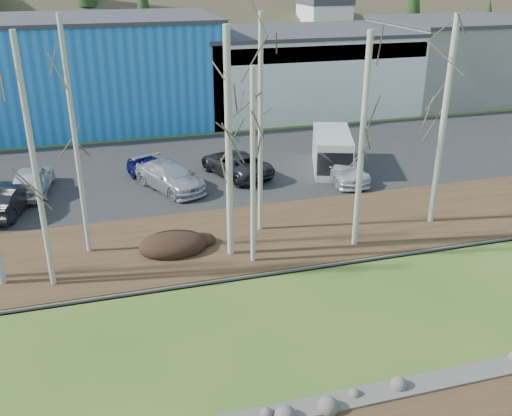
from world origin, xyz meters
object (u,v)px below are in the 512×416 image
object	(u,v)px
car_1	(8,198)
car_2	(170,176)
car_0	(32,180)
car_5	(341,167)
car_3	(153,170)
van_white	(332,152)
car_4	(235,163)

from	to	relation	value
car_1	car_2	bearing A→B (deg)	-157.95
car_0	car_1	size ratio (longest dim) A/B	0.99
car_1	car_5	xyz separation A→B (m)	(18.64, -0.14, -0.05)
car_3	van_white	size ratio (longest dim) A/B	0.72
car_4	car_1	bearing A→B (deg)	-9.97
car_4	car_3	bearing A→B (deg)	-23.40
car_0	van_white	size ratio (longest dim) A/B	0.82
car_2	car_3	size ratio (longest dim) A/B	1.27
car_3	car_4	xyz separation A→B (m)	(4.95, -0.30, 0.04)
car_0	car_2	size ratio (longest dim) A/B	0.90
car_3	car_2	bearing A→B (deg)	-87.17
car_0	car_2	distance (m)	7.65
car_0	car_4	size ratio (longest dim) A/B	0.88
car_2	car_4	distance (m)	4.34
car_4	car_5	world-z (taller)	car_4
car_1	van_white	xyz separation A→B (m)	(18.73, 1.54, 0.37)
car_1	car_4	bearing A→B (deg)	-154.97
car_5	van_white	distance (m)	1.74
van_white	car_3	bearing A→B (deg)	-166.06
car_4	van_white	xyz separation A→B (m)	(6.02, -0.70, 0.41)
car_0	van_white	distance (m)	17.74
car_3	car_4	distance (m)	4.95
car_5	car_3	bearing A→B (deg)	167.29
car_1	car_3	distance (m)	8.17
van_white	car_4	bearing A→B (deg)	-167.51
car_1	car_5	world-z (taller)	car_1
car_0	car_5	xyz separation A→B (m)	(17.62, -2.64, -0.07)
car_3	car_4	size ratio (longest dim) A/B	0.78
car_2	van_white	distance (m)	10.21
car_0	car_2	xyz separation A→B (m)	(7.52, -1.45, -0.04)
car_2	car_5	distance (m)	10.17
car_0	car_3	bearing A→B (deg)	-172.96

